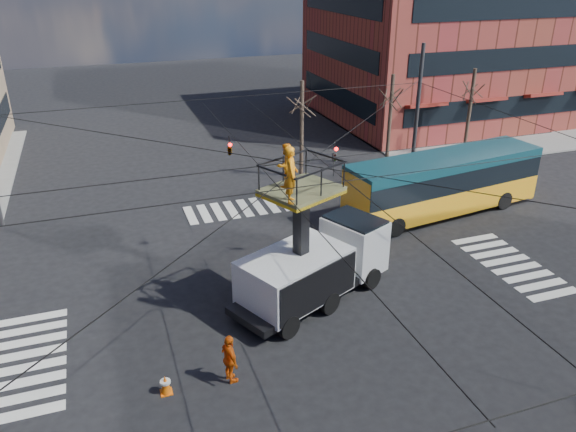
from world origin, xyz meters
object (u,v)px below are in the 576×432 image
Objects in this scene: utility_truck at (315,250)px; flagger at (334,237)px; city_bus at (444,183)px; traffic_cone at (165,384)px; worker_ground at (230,359)px.

utility_truck is 4.00m from flagger.
city_bus reaches higher than traffic_cone.
worker_ground is at bearing -3.93° from traffic_cone.
city_bus reaches higher than flagger.
utility_truck reaches higher than worker_ground.
traffic_cone is (-15.98, -9.07, -1.39)m from city_bus.
utility_truck is 0.64× the size of city_bus.
city_bus is 16.71m from worker_ground.
worker_ground reaches higher than traffic_cone.
utility_truck is at bearing -57.74° from flagger.
traffic_cone is at bearing -175.77° from utility_truck.
city_bus is 6.54× the size of worker_ground.
utility_truck is 7.61m from traffic_cone.
worker_ground is 0.98× the size of flagger.
flagger is (6.60, 6.82, 0.02)m from worker_ground.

